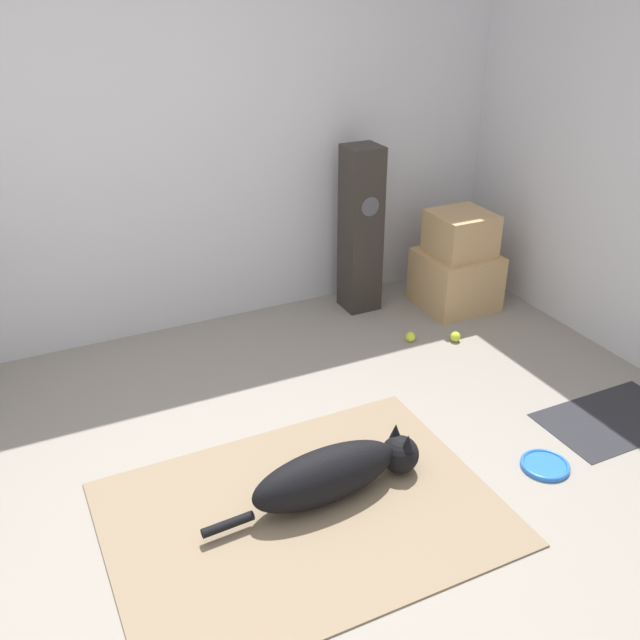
% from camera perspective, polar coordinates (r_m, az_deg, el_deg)
% --- Properties ---
extents(ground_plane, '(12.00, 12.00, 0.00)m').
position_cam_1_polar(ground_plane, '(3.25, -4.33, -16.76)').
color(ground_plane, gray).
extents(wall_back, '(8.00, 0.06, 2.55)m').
position_cam_1_polar(wall_back, '(4.48, -15.32, 13.76)').
color(wall_back, silver).
rests_on(wall_back, ground_plane).
extents(area_rug, '(1.73, 1.27, 0.01)m').
position_cam_1_polar(area_rug, '(3.33, -1.33, -15.22)').
color(area_rug, '#847056').
rests_on(area_rug, ground_plane).
extents(dog, '(1.10, 0.27, 0.27)m').
position_cam_1_polar(dog, '(3.33, 1.22, -12.12)').
color(dog, black).
rests_on(dog, area_rug).
extents(frisbee, '(0.24, 0.24, 0.03)m').
position_cam_1_polar(frisbee, '(3.74, 17.56, -11.01)').
color(frisbee, blue).
rests_on(frisbee, ground_plane).
extents(cardboard_box_lower, '(0.50, 0.49, 0.39)m').
position_cam_1_polar(cardboard_box_lower, '(5.14, 10.79, 3.22)').
color(cardboard_box_lower, tan).
rests_on(cardboard_box_lower, ground_plane).
extents(cardboard_box_upper, '(0.39, 0.39, 0.30)m').
position_cam_1_polar(cardboard_box_upper, '(5.01, 11.19, 6.80)').
color(cardboard_box_upper, tan).
rests_on(cardboard_box_upper, cardboard_box_lower).
extents(floor_speaker, '(0.23, 0.24, 1.15)m').
position_cam_1_polar(floor_speaker, '(4.89, 3.28, 7.20)').
color(floor_speaker, '#2D2823').
rests_on(floor_speaker, ground_plane).
extents(tennis_ball_by_boxes, '(0.07, 0.07, 0.07)m').
position_cam_1_polar(tennis_ball_by_boxes, '(4.66, 7.24, -1.34)').
color(tennis_ball_by_boxes, '#C6E033').
rests_on(tennis_ball_by_boxes, ground_plane).
extents(tennis_ball_near_speaker, '(0.07, 0.07, 0.07)m').
position_cam_1_polar(tennis_ball_near_speaker, '(4.71, 10.78, -1.32)').
color(tennis_ball_near_speaker, '#C6E033').
rests_on(tennis_ball_near_speaker, ground_plane).
extents(door_mat, '(0.79, 0.48, 0.01)m').
position_cam_1_polar(door_mat, '(4.21, 22.44, -7.35)').
color(door_mat, '#28282D').
rests_on(door_mat, ground_plane).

